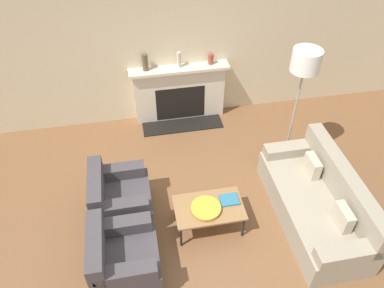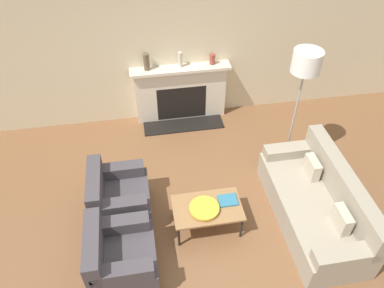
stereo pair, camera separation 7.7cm
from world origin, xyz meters
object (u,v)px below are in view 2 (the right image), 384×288
coffee_table (207,209)px  armchair_near (120,258)px  fireplace (181,94)px  mantel_vase_center_left (180,60)px  bowl (204,208)px  armchair_far (118,199)px  mantel_vase_left (146,62)px  couch (317,204)px  mantel_vase_center_right (212,59)px  floor_lamp (305,71)px  book (228,200)px

coffee_table → armchair_near: bearing=-156.3°
fireplace → mantel_vase_center_left: mantel_vase_center_left is taller
coffee_table → bowl: bearing=-144.2°
armchair_far → mantel_vase_left: 2.34m
armchair_far → mantel_vase_center_left: (1.18, 2.09, 0.86)m
couch → mantel_vase_center_left: bearing=-150.8°
couch → mantel_vase_center_right: 2.90m
coffee_table → bowl: size_ratio=2.31×
floor_lamp → fireplace: bearing=137.5°
couch → coffee_table: couch is taller
bowl → mantel_vase_center_right: 2.70m
floor_lamp → coffee_table: bearing=-144.4°
armchair_far → book: armchair_far is taller
fireplace → coffee_table: fireplace is taller
armchair_near → mantel_vase_center_left: 3.34m
floor_lamp → mantel_vase_left: floor_lamp is taller
mantel_vase_center_left → mantel_vase_center_right: 0.55m
armchair_far → mantel_vase_center_right: mantel_vase_center_right is taller
book → floor_lamp: (1.24, 1.04, 1.23)m
armchair_near → bowl: size_ratio=2.08×
mantel_vase_center_right → mantel_vase_left: bearing=180.0°
coffee_table → floor_lamp: floor_lamp is taller
book → mantel_vase_center_right: 2.56m
armchair_far → bowl: armchair_far is taller
armchair_near → mantel_vase_left: 3.19m
fireplace → armchair_near: bearing=-111.4°
couch → book: (-1.20, 0.18, 0.11)m
fireplace → mantel_vase_center_left: size_ratio=6.41×
fireplace → coffee_table: size_ratio=1.88×
couch → mantel_vase_center_right: (-0.92, 2.62, 0.83)m
book → coffee_table: bearing=-168.0°
floor_lamp → mantel_vase_left: bearing=145.8°
bowl → book: size_ratio=1.56×
armchair_far → coffee_table: (1.15, -0.41, 0.05)m
couch → mantel_vase_left: 3.43m
book → mantel_vase_center_left: (-0.27, 2.44, 0.76)m
armchair_far → mantel_vase_left: size_ratio=2.82×
couch → mantel_vase_center_left: (-1.47, 2.62, 0.87)m
armchair_near → mantel_vase_center_right: mantel_vase_center_right is taller
book → fireplace: bearing=96.7°
fireplace → armchair_near: size_ratio=2.09×
fireplace → bowl: size_ratio=4.33×
armchair_far → mantel_vase_center_left: size_ratio=3.07×
armchair_near → mantel_vase_left: size_ratio=2.82×
couch → coffee_table: (-1.49, 0.12, 0.06)m
fireplace → bowl: bearing=-91.5°
floor_lamp → mantel_vase_center_right: 1.77m
bowl → mantel_vase_center_left: size_ratio=1.48×
book → mantel_vase_center_left: mantel_vase_center_left is taller
armchair_near → armchair_far: 0.92m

